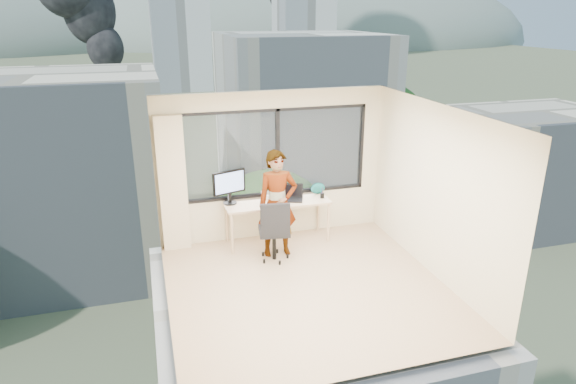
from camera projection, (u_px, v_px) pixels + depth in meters
name	position (u px, v px, depth m)	size (l,w,h in m)	color
floor	(307.00, 287.00, 7.40)	(4.00, 4.00, 0.01)	tan
ceiling	(309.00, 112.00, 6.52)	(4.00, 4.00, 0.01)	white
wall_front	(369.00, 273.00, 5.15)	(4.00, 0.01, 2.60)	beige
wall_left	(160.00, 221.00, 6.43)	(0.01, 4.00, 2.60)	beige
wall_right	(435.00, 192.00, 7.48)	(0.01, 4.00, 2.60)	beige
window_wall	(275.00, 153.00, 8.70)	(3.30, 0.16, 1.55)	black
curtain	(173.00, 184.00, 8.25)	(0.45, 0.14, 2.30)	beige
desk	(277.00, 221.00, 8.77)	(1.80, 0.60, 0.75)	tan
chair	(274.00, 229.00, 8.07)	(0.55, 0.55, 1.07)	black
person	(278.00, 204.00, 8.15)	(0.65, 0.43, 1.78)	#2D2D33
monitor	(229.00, 187.00, 8.45)	(0.59, 0.13, 0.59)	black
game_console	(270.00, 195.00, 8.85)	(0.30, 0.25, 0.07)	white
laptop	(292.00, 194.00, 8.66)	(0.37, 0.39, 0.24)	black
cellphone	(296.00, 201.00, 8.66)	(0.10, 0.05, 0.01)	black
pen_cup	(322.00, 195.00, 8.79)	(0.07, 0.07, 0.09)	black
handbag	(318.00, 188.00, 8.98)	(0.26, 0.13, 0.20)	#0B4441
exterior_ground	(150.00, 90.00, 120.54)	(400.00, 400.00, 0.04)	#515B3D
near_bldg_a	(45.00, 178.00, 34.51)	(16.00, 12.00, 14.00)	#F4E6CC
near_bldg_b	(301.00, 123.00, 46.91)	(14.00, 13.00, 16.00)	white
near_bldg_c	(532.00, 168.00, 43.62)	(12.00, 10.00, 10.00)	#F4E6CC
far_tower_b	(179.00, 24.00, 117.55)	(13.00, 13.00, 30.00)	silver
far_tower_c	(303.00, 29.00, 146.01)	(15.00, 15.00, 26.00)	silver
hill_b	(299.00, 40.00, 327.45)	(300.00, 220.00, 96.00)	slate
tree_b	(272.00, 266.00, 27.93)	(7.60, 7.60, 9.00)	#1A4617
tree_c	(386.00, 142.00, 52.36)	(8.40, 8.40, 10.00)	#1A4617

